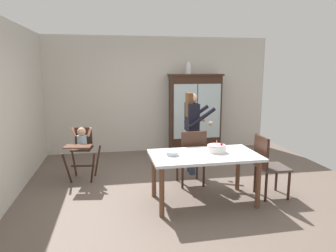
{
  "coord_description": "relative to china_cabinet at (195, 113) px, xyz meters",
  "views": [
    {
      "loc": [
        -1.09,
        -4.6,
        1.96
      ],
      "look_at": [
        -0.12,
        0.7,
        0.95
      ],
      "focal_mm": 32.65,
      "sensor_mm": 36.0,
      "label": 1
    }
  ],
  "objects": [
    {
      "name": "ground_plane",
      "position": [
        -0.83,
        -2.37,
        -0.93
      ],
      "size": [
        6.24,
        6.24,
        0.0
      ],
      "primitive_type": "plane",
      "color": "#66564C"
    },
    {
      "name": "dining_table",
      "position": [
        -0.63,
        -2.84,
        -0.28
      ],
      "size": [
        1.58,
        0.9,
        0.74
      ],
      "color": "silver",
      "rests_on": "ground_plane"
    },
    {
      "name": "birthday_cake",
      "position": [
        -0.42,
        -2.76,
        -0.13
      ],
      "size": [
        0.28,
        0.28,
        0.19
      ],
      "color": "white",
      "rests_on": "dining_table"
    },
    {
      "name": "high_chair_with_toddler",
      "position": [
        -2.48,
        -1.54,
        -0.27
      ],
      "size": [
        0.65,
        0.74,
        0.95
      ],
      "rotation": [
        0.0,
        0.0,
        -0.14
      ],
      "color": "#382116",
      "rests_on": "ground_plane"
    },
    {
      "name": "ceramic_vase",
      "position": [
        -0.17,
        0.0,
        1.03
      ],
      "size": [
        0.13,
        0.13,
        0.27
      ],
      "color": "white",
      "rests_on": "china_cabinet"
    },
    {
      "name": "dining_chair_far_side",
      "position": [
        -0.64,
        -2.19,
        -0.37
      ],
      "size": [
        0.46,
        0.46,
        0.96
      ],
      "rotation": [
        0.0,
        0.0,
        3.18
      ],
      "color": "#382116",
      "rests_on": "ground_plane"
    },
    {
      "name": "dining_chair_right_end",
      "position": [
        0.37,
        -2.81,
        -0.37
      ],
      "size": [
        0.45,
        0.45,
        0.96
      ],
      "rotation": [
        0.0,
        0.0,
        1.56
      ],
      "color": "#382116",
      "rests_on": "ground_plane"
    },
    {
      "name": "wall_left",
      "position": [
        -3.46,
        -2.37,
        0.42
      ],
      "size": [
        0.06,
        5.32,
        2.7
      ],
      "primitive_type": "cube",
      "color": "beige",
      "rests_on": "ground_plane"
    },
    {
      "name": "serving_bowl",
      "position": [
        -1.1,
        -2.82,
        -0.16
      ],
      "size": [
        0.18,
        0.18,
        0.05
      ],
      "primitive_type": "cylinder",
      "color": "#B2BCC6",
      "rests_on": "dining_table"
    },
    {
      "name": "wall_back",
      "position": [
        -0.83,
        0.26,
        0.42
      ],
      "size": [
        5.32,
        0.06,
        2.7
      ],
      "primitive_type": "cube",
      "color": "beige",
      "rests_on": "ground_plane"
    },
    {
      "name": "adult_person",
      "position": [
        -0.48,
        -1.55,
        0.04
      ],
      "size": [
        0.49,
        0.48,
        1.53
      ],
      "rotation": [
        0.0,
        0.0,
        1.58
      ],
      "color": "#33425B",
      "rests_on": "ground_plane"
    },
    {
      "name": "china_cabinet",
      "position": [
        0.0,
        0.0,
        0.0
      ],
      "size": [
        1.25,
        0.48,
        1.84
      ],
      "color": "#382116",
      "rests_on": "ground_plane"
    }
  ]
}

